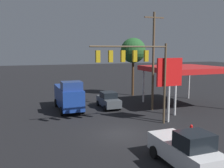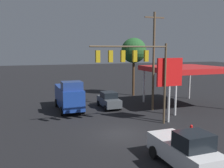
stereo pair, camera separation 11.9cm
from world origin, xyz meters
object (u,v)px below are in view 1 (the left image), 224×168
at_px(price_sign, 169,75).
at_px(street_tree, 133,51).
at_px(utility_pole, 153,60).
at_px(fire_hydrant, 191,130).
at_px(pickup_parked, 185,150).
at_px(delivery_truck, 69,96).
at_px(sedan_waiting, 108,100).
at_px(traffic_signal_assembly, 136,63).

bearing_deg(price_sign, street_tree, -101.60).
xyz_separation_m(utility_pole, fire_hydrant, (1.33, 8.68, -5.38)).
bearing_deg(price_sign, utility_pole, -101.77).
distance_m(pickup_parked, delivery_truck, 16.89).
bearing_deg(sedan_waiting, delivery_truck, -92.73).
bearing_deg(utility_pole, pickup_parked, 67.90).
relative_size(price_sign, street_tree, 0.71).
height_order(pickup_parked, fire_hydrant, pickup_parked).
bearing_deg(street_tree, pickup_parked, 72.10).
relative_size(utility_pole, delivery_truck, 1.62).
distance_m(pickup_parked, fire_hydrant, 6.22).
relative_size(delivery_truck, fire_hydrant, 7.75).
relative_size(pickup_parked, fire_hydrant, 5.92).
bearing_deg(sedan_waiting, street_tree, 137.55).
distance_m(utility_pole, street_tree, 9.51).
relative_size(traffic_signal_assembly, pickup_parked, 1.44).
xyz_separation_m(traffic_signal_assembly, pickup_parked, (0.76, 8.31, -4.66)).
bearing_deg(sedan_waiting, traffic_signal_assembly, -0.32).
height_order(utility_pole, pickup_parked, utility_pole).
height_order(traffic_signal_assembly, delivery_truck, traffic_signal_assembly).
bearing_deg(street_tree, fire_hydrant, 79.84).
distance_m(utility_pole, delivery_truck, 10.47).
bearing_deg(fire_hydrant, pickup_parked, 48.68).
bearing_deg(utility_pole, traffic_signal_assembly, 47.18).
bearing_deg(utility_pole, price_sign, 78.23).
bearing_deg(sedan_waiting, price_sign, 25.66).
height_order(delivery_truck, fire_hydrant, delivery_truck).
height_order(sedan_waiting, delivery_truck, delivery_truck).
distance_m(price_sign, street_tree, 14.53).
distance_m(price_sign, pickup_parked, 10.20).
distance_m(traffic_signal_assembly, pickup_parked, 9.55).
bearing_deg(delivery_truck, sedan_waiting, 86.18).
bearing_deg(delivery_truck, pickup_parked, 13.14).
bearing_deg(fire_hydrant, traffic_signal_assembly, -47.85).
height_order(pickup_parked, delivery_truck, delivery_truck).
relative_size(traffic_signal_assembly, delivery_truck, 1.10).
distance_m(delivery_truck, fire_hydrant, 14.21).
relative_size(utility_pole, street_tree, 1.27).
height_order(pickup_parked, street_tree, street_tree).
bearing_deg(pickup_parked, fire_hydrant, 138.87).
bearing_deg(fire_hydrant, delivery_truck, -56.73).
distance_m(utility_pole, pickup_parked, 15.13).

